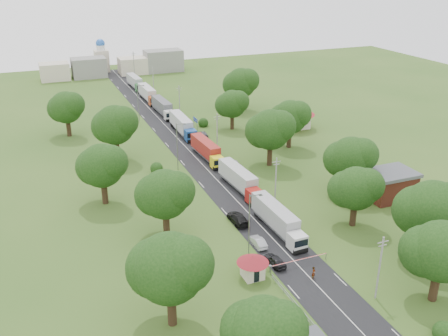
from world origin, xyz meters
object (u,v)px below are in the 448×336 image
car_lane_front (275,261)px  info_sign (195,122)px  truck_0 (278,219)px  pedestrian_near (314,273)px  car_lane_mid (258,242)px  guard_booth (253,264)px  boom_barrier (290,263)px

car_lane_front → info_sign: bearing=-103.2°
truck_0 → pedestrian_near: size_ratio=7.84×
car_lane_front → car_lane_mid: bearing=-95.3°
guard_booth → pedestrian_near: bearing=-24.8°
guard_booth → info_sign: size_ratio=1.07×
info_sign → car_lane_front: bearing=-98.0°
truck_0 → pedestrian_near: 13.46m
guard_booth → car_lane_mid: guard_booth is taller
truck_0 → car_lane_front: (-4.74, -8.37, -1.43)m
info_sign → car_lane_front: info_sign is taller
info_sign → truck_0: 50.26m
guard_booth → pedestrian_near: size_ratio=2.37×
car_lane_front → car_lane_mid: size_ratio=1.02×
car_lane_front → pedestrian_near: pedestrian_near is taller
guard_booth → truck_0: size_ratio=0.30×
boom_barrier → info_sign: (6.56, 60.00, 2.11)m
guard_booth → info_sign: bearing=78.3°
pedestrian_near → info_sign: bearing=45.9°
info_sign → truck_0: (-3.46, -50.13, -0.86)m
guard_booth → car_lane_mid: 8.30m
guard_booth → truck_0: bearing=47.8°
truck_0 → car_lane_front: bearing=-119.6°
boom_barrier → pedestrian_near: 3.83m
boom_barrier → car_lane_front: car_lane_front is taller
truck_0 → pedestrian_near: (-1.45, -13.33, -1.21)m
boom_barrier → truck_0: (3.10, 9.87, 1.25)m
info_sign → car_lane_mid: size_ratio=1.01×
truck_0 → car_lane_mid: bearing=-148.9°
truck_0 → pedestrian_near: truck_0 is taller
guard_booth → info_sign: info_sign is taller
guard_booth → car_lane_mid: size_ratio=1.09×
guard_booth → pedestrian_near: (7.49, -3.46, -1.24)m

